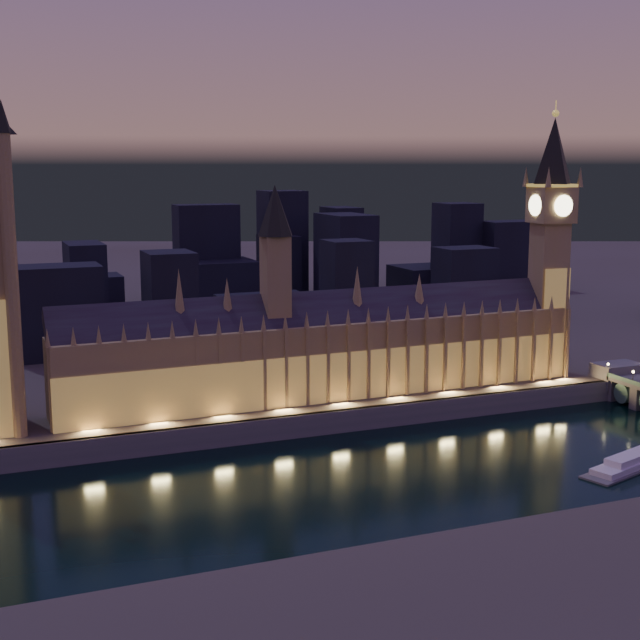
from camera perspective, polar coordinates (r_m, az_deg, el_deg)
name	(u,v)px	position (r m, az deg, el deg)	size (l,w,h in m)	color
ground_plane	(372,471)	(277.79, 3.34, -9.64)	(2000.00, 2000.00, 0.00)	black
north_bank	(108,272)	(769.84, -13.44, 3.01)	(2000.00, 960.00, 8.00)	#43382D
embankment_wall	(322,423)	(312.25, 0.11, -6.63)	(2000.00, 2.50, 8.00)	#4F5351
palace_of_westminster	(325,347)	(329.04, 0.34, -1.75)	(202.00, 24.08, 78.00)	#9B8145
elizabeth_tower	(551,224)	(371.73, 14.56, 5.95)	(18.00, 18.00, 109.85)	#9B8145
river_boat	(632,462)	(296.70, 19.36, -8.60)	(43.46, 22.32, 4.50)	#4F5351
city_backdrop	(227,276)	(506.64, -5.95, 2.84)	(485.04, 215.63, 82.07)	black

